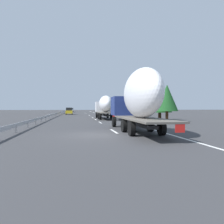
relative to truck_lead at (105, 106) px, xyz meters
name	(u,v)px	position (x,y,z in m)	size (l,w,h in m)	color
ground_plane	(82,115)	(18.17, 3.60, -2.31)	(260.00, 260.00, 0.00)	#38383A
lane_stripe_0	(114,131)	(-19.83, 1.80, -2.31)	(3.20, 0.20, 0.01)	white
lane_stripe_1	(100,122)	(-9.19, 1.80, -2.31)	(3.20, 0.20, 0.01)	white
lane_stripe_2	(95,119)	(-1.81, 1.80, -2.31)	(3.20, 0.20, 0.01)	white
lane_stripe_3	(93,118)	(4.71, 1.80, -2.31)	(3.20, 0.20, 0.01)	white
lane_stripe_4	(89,116)	(15.73, 1.80, -2.31)	(3.20, 0.20, 0.01)	white
lane_stripe_5	(86,113)	(34.67, 1.80, -2.31)	(3.20, 0.20, 0.01)	white
lane_stripe_6	(85,113)	(43.96, 1.80, -2.31)	(3.20, 0.20, 0.01)	white
edge_line_right	(101,115)	(23.17, -1.90, -2.31)	(110.00, 0.20, 0.01)	white
truck_lead	(105,106)	(0.00, 0.00, 0.00)	(12.23, 2.55, 4.03)	silver
truck_trailing	(138,98)	(-20.68, 0.00, 0.43)	(13.29, 2.55, 4.95)	navy
car_blue_sedan	(70,110)	(52.19, 7.49, -1.37)	(4.18, 1.80, 1.88)	#28479E
car_silver_hatch	(72,110)	(67.57, 7.44, -1.37)	(4.47, 1.87, 1.86)	#ADB2B7
car_yellow_coupe	(69,111)	(24.60, 7.04, -1.33)	(4.34, 1.89, 1.98)	gold
road_sign	(105,107)	(24.28, -3.10, -0.21)	(0.10, 0.90, 3.04)	gray
tree_0	(159,94)	(-7.07, -7.30, 1.72)	(3.67, 3.67, 6.80)	#472D19
tree_1	(167,98)	(-10.48, -7.00, 0.96)	(2.96, 2.96, 5.06)	#472D19
tree_2	(104,102)	(49.67, -6.34, 2.05)	(2.94, 2.94, 7.09)	#472D19
tree_3	(107,104)	(46.06, -7.04, 1.08)	(2.47, 2.47, 5.61)	#472D19
tree_4	(109,103)	(53.47, -8.97, 1.56)	(2.62, 2.62, 6.36)	#472D19
tree_5	(160,98)	(-4.25, -8.63, 1.18)	(3.07, 3.07, 5.69)	#472D19
guardrail_median	(59,113)	(21.17, 9.60, -1.73)	(94.00, 0.10, 0.76)	#9EA0A5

